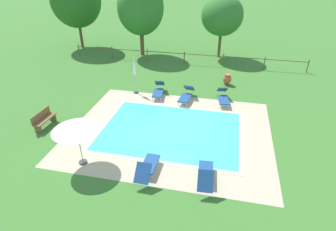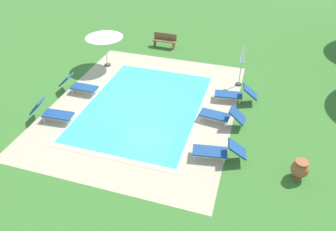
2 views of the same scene
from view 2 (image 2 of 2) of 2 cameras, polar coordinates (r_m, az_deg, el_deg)
ground_plane at (r=14.86m, az=-4.41°, el=1.79°), size 160.00×160.00×0.00m
pool_deck_paving at (r=14.86m, az=-4.41°, el=1.80°), size 10.33×8.41×0.01m
swimming_pool_water at (r=14.86m, az=-4.41°, el=1.80°), size 7.07×5.15×0.01m
pool_coping_rim at (r=14.86m, az=-4.41°, el=1.81°), size 7.55×5.63×0.01m
sun_lounger_north_near_steps at (r=15.32m, az=12.04°, el=3.84°), size 0.83×2.04×0.86m
sun_lounger_north_mid at (r=16.26m, az=-15.91°, el=5.29°), size 0.62×1.94×0.92m
sun_lounger_north_far at (r=13.76m, az=9.65°, el=0.04°), size 0.80×2.03×0.86m
sun_lounger_north_end at (r=14.62m, az=-20.38°, el=0.53°), size 0.73×1.91×0.97m
sun_lounger_south_near_corner at (r=11.97m, az=9.03°, el=-6.40°), size 0.91×2.07×0.84m
patio_umbrella_open_foreground at (r=17.90m, az=-11.63°, el=14.34°), size 2.06×2.06×2.16m
patio_umbrella_closed_row_west at (r=16.08m, az=13.49°, el=10.62°), size 0.32×0.32×2.52m
wooden_bench_lawn_side at (r=20.53m, az=-0.61°, el=13.60°), size 0.49×1.51×0.87m
terracotta_urn_near_fence at (r=12.02m, az=22.87°, el=-8.96°), size 0.61×0.61×0.77m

